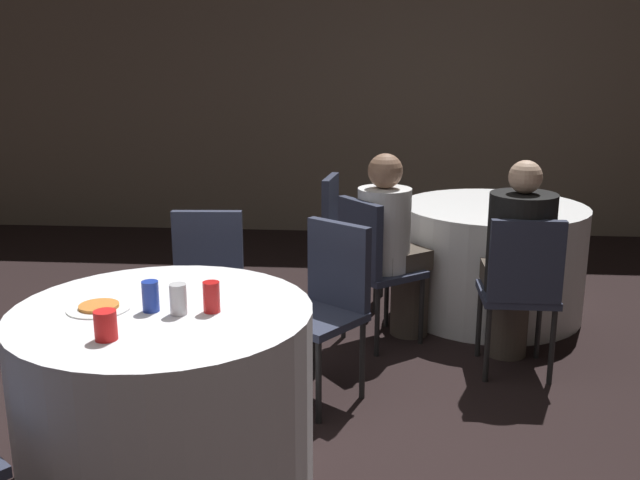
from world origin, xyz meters
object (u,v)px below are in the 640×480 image
Objects in this scene: chair_near_northeast at (327,294)px; person_black_shirt at (517,262)px; chair_far_south at (521,282)px; soda_can_blue at (151,296)px; chair_far_southwest at (371,258)px; soda_can_red at (211,297)px; table_far at (491,260)px; chair_near_north at (206,279)px; soda_can_silver at (178,299)px; chair_far_west at (343,228)px; person_white_shirt at (393,247)px; pizza_plate_near at (99,307)px; table_near at (167,395)px.

person_black_shirt is at bearing -120.23° from chair_near_northeast.
chair_far_south is 7.43× the size of soda_can_blue.
chair_far_southwest is 7.43× the size of soda_can_red.
table_far is 2.75m from soda_can_blue.
soda_can_red is at bearing -141.43° from chair_far_south.
table_far is at bearing -150.50° from chair_near_north.
soda_can_silver is at bearing -63.18° from chair_far_southwest.
person_black_shirt is 1.91m from soda_can_red.
soda_can_silver reaches higher than table_far.
chair_far_southwest is (0.21, -0.76, 0.00)m from chair_far_west.
chair_far_west reaches higher than soda_can_blue.
chair_near_northeast is at bearing -61.66° from person_white_shirt.
chair_near_northeast reaches higher than table_far.
soda_can_silver is at bearing -142.86° from chair_far_south.
chair_far_west is at bearing 69.35° from pizza_plate_near.
chair_far_west is 0.76× the size of person_black_shirt.
pizza_plate_near is 2.05× the size of soda_can_silver.
table_far is 1.36× the size of chair_far_west.
chair_far_southwest is at bearing 154.10° from chair_far_south.
chair_near_north is 1.09m from soda_can_red.
chair_far_southwest is at bearing 22.57° from chair_far_west.
chair_far_west is 7.43× the size of soda_can_blue.
chair_far_south reaches higher than table_near.
chair_far_south is (1.02, 0.28, 0.00)m from chair_near_northeast.
table_far is at bearing 52.31° from soda_can_blue.
pizza_plate_near is 2.05× the size of soda_can_red.
table_near is 0.98× the size of table_far.
chair_near_north reaches higher than soda_can_blue.
chair_near_north reaches higher than soda_can_silver.
chair_far_west and chair_far_southwest have the same top height.
chair_near_northeast is at bearing -164.06° from chair_far_south.
pizza_plate_near is (-0.85, -0.83, 0.21)m from chair_near_northeast.
chair_near_north is 1.00× the size of chair_far_southwest.
chair_far_southwest is at bearing -90.00° from person_white_shirt.
chair_far_southwest is (-0.80, 0.40, 0.00)m from chair_far_south.
pizza_plate_near is at bearing -74.33° from person_white_shirt.
person_white_shirt is 1.87m from soda_can_silver.
pizza_plate_near is (-1.87, -1.12, 0.21)m from chair_far_south.
table_far is 10.08× the size of soda_can_red.
chair_far_southwest is 7.43× the size of soda_can_silver.
chair_far_south reaches higher than soda_can_silver.
chair_far_west is at bearing 74.27° from soda_can_blue.
table_far is at bearing 52.53° from table_near.
soda_can_blue is at bearing -141.91° from table_near.
chair_near_northeast is (0.60, 0.81, 0.17)m from table_near.
soda_can_blue is at bearing 89.39° from chair_near_northeast.
chair_near_north reaches higher than pizza_plate_near.
table_far is at bearing 90.00° from person_white_shirt.
chair_near_northeast reaches higher than table_near.
chair_near_northeast is 7.43× the size of soda_can_blue.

